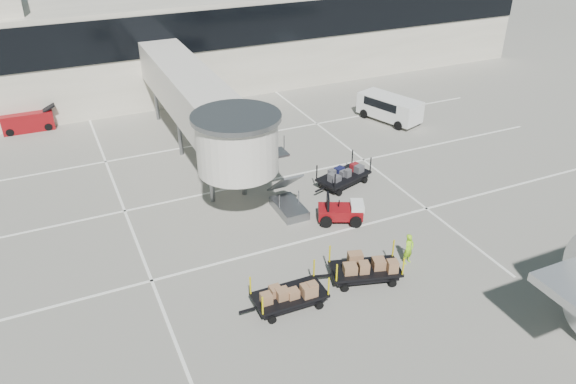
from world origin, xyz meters
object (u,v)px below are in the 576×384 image
at_px(baggage_tug, 342,212).
at_px(ground_worker, 409,249).
at_px(box_cart_far, 291,295).
at_px(box_cart_near, 367,269).
at_px(belt_loader, 28,121).
at_px(minivan, 388,106).
at_px(suitcase_cart, 343,177).

distance_m(baggage_tug, ground_worker, 4.91).
relative_size(baggage_tug, box_cart_far, 0.68).
bearing_deg(box_cart_near, baggage_tug, 89.39).
bearing_deg(belt_loader, box_cart_near, -61.16).
height_order(box_cart_near, ground_worker, ground_worker).
xyz_separation_m(box_cart_near, belt_loader, (-13.72, 26.17, 0.11)).
height_order(box_cart_near, minivan, minivan).
relative_size(suitcase_cart, belt_loader, 1.07).
relative_size(suitcase_cart, minivan, 0.78).
height_order(box_cart_near, belt_loader, belt_loader).
height_order(box_cart_far, ground_worker, ground_worker).
xyz_separation_m(baggage_tug, box_cart_near, (-1.50, -5.11, 0.02)).
relative_size(ground_worker, belt_loader, 0.42).
xyz_separation_m(suitcase_cart, belt_loader, (-17.36, 17.46, 0.16)).
bearing_deg(box_cart_near, suitcase_cart, 83.06).
relative_size(baggage_tug, minivan, 0.51).
bearing_deg(ground_worker, belt_loader, 106.34).
bearing_deg(baggage_tug, ground_worker, -52.18).
distance_m(suitcase_cart, minivan, 11.52).
relative_size(ground_worker, minivan, 0.30).
bearing_deg(box_cart_far, ground_worker, 4.94).
xyz_separation_m(box_cart_far, ground_worker, (6.63, 0.50, 0.22)).
height_order(box_cart_far, belt_loader, belt_loader).
distance_m(box_cart_far, belt_loader, 28.07).
relative_size(suitcase_cart, box_cart_near, 1.02).
distance_m(suitcase_cart, belt_loader, 24.63).
bearing_deg(box_cart_near, ground_worker, 22.99).
bearing_deg(baggage_tug, minivan, 72.31).
height_order(box_cart_far, minivan, minivan).
distance_m(suitcase_cart, ground_worker, 8.45).
bearing_deg(minivan, ground_worker, -139.62).
height_order(minivan, belt_loader, minivan).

